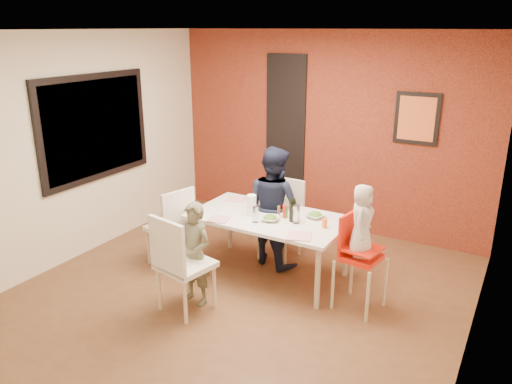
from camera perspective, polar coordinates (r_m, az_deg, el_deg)
The scene contains 35 objects.
ground at distance 5.52m, azimuth -1.57°, elevation -11.28°, with size 4.50×4.50×0.00m, color brown.
ceiling at distance 4.79m, azimuth -1.86°, elevation 18.03°, with size 4.50×4.50×0.02m, color silver.
wall_back at distance 6.95m, azimuth 8.01°, elevation 6.78°, with size 4.50×0.02×2.70m, color beige.
wall_front at distance 3.39m, azimuth -21.94°, elevation -7.06°, with size 4.50×0.02×2.70m, color beige.
wall_left at distance 6.41m, azimuth -19.23°, elevation 4.95°, with size 0.02×4.50×2.70m, color beige.
wall_right at distance 4.33m, azimuth 24.73°, elevation -1.98°, with size 0.02×4.50×2.70m, color beige.
brick_accent_wall at distance 6.93m, azimuth 7.95°, elevation 6.75°, with size 4.50×0.02×2.70m, color maroon.
picture_window_frame at distance 6.48m, azimuth -17.93°, elevation 7.03°, with size 0.05×1.70×1.30m, color black.
picture_window_pane at distance 6.47m, azimuth -17.83°, elevation 7.02°, with size 0.02×1.55×1.15m, color black.
glassblock_strip at distance 7.13m, azimuth 3.44°, elevation 8.45°, with size 0.55×0.03×1.70m, color silver.
glassblock_surround at distance 7.13m, azimuth 3.42°, elevation 8.44°, with size 0.60×0.03×1.76m, color black.
art_print_frame at distance 6.52m, azimuth 17.91°, elevation 8.00°, with size 0.54×0.03×0.64m, color black.
art_print_canvas at distance 6.51m, azimuth 17.88°, elevation 7.98°, with size 0.44×0.01×0.54m, color orange.
dining_table at distance 5.60m, azimuth 1.44°, elevation -3.38°, with size 1.74×0.98×0.72m.
chair_near at distance 4.94m, azimuth -8.89°, elevation -7.70°, with size 0.56×0.56×1.03m.
chair_far at distance 6.14m, azimuth 3.13°, elevation -2.52°, with size 0.47×0.47×0.97m.
chair_left at distance 5.92m, azimuth -9.44°, elevation -3.57°, with size 0.55×0.55×0.97m.
high_chair at distance 5.09m, azimuth 11.50°, elevation -6.83°, with size 0.48×0.48×0.99m.
child_near at distance 5.12m, azimuth -6.99°, elevation -7.03°, with size 0.40×0.26×1.08m, color brown.
child_far at distance 5.87m, azimuth 2.05°, elevation -1.63°, with size 0.70×0.54×1.44m, color black.
toddler at distance 4.93m, azimuth 12.01°, elevation -3.21°, with size 0.36×0.23×0.73m, color beige.
plate_near_left at distance 5.48m, azimuth -4.27°, elevation -3.12°, with size 0.21×0.21×0.01m, color silver.
plate_far_mid at distance 5.83m, azimuth 3.21°, elevation -1.74°, with size 0.24×0.24×0.01m, color white.
plate_near_right at distance 5.06m, azimuth 4.97°, elevation -5.03°, with size 0.24×0.24×0.01m, color white.
plate_far_left at distance 6.09m, azimuth -2.33°, elevation -0.84°, with size 0.20×0.20×0.01m, color white.
salad_bowl_a at distance 5.43m, azimuth 1.66°, elevation -3.07°, with size 0.20×0.20×0.05m, color silver.
salad_bowl_b at distance 5.55m, azimuth 6.79°, elevation -2.70°, with size 0.20×0.20×0.05m, color silver.
wine_bottle at distance 5.40m, azimuth 4.17°, elevation -2.10°, with size 0.07×0.07×0.25m, color black.
wine_glass_a at distance 5.37m, azimuth -0.07°, elevation -2.57°, with size 0.06×0.06×0.18m, color silver.
wine_glass_b at distance 5.36m, azimuth 4.62°, elevation -2.55°, with size 0.07×0.07×0.20m, color white.
paper_towel_roll at distance 5.55m, azimuth -0.52°, elevation -1.54°, with size 0.11×0.11×0.24m, color white.
condiment_red at distance 5.50m, azimuth 3.26°, elevation -2.25°, with size 0.04×0.04×0.15m, color red.
condiment_green at distance 5.51m, azimuth 3.49°, elevation -2.35°, with size 0.03×0.03×0.13m, color #2F7226.
condiment_brown at distance 5.53m, azimuth 2.61°, elevation -2.25°, with size 0.03×0.03×0.13m, color brown.
sippy_cup at distance 5.29m, azimuth 7.85°, elevation -3.56°, with size 0.06×0.06×0.10m, color orange.
Camera 1 is at (2.49, -4.09, 2.73)m, focal length 35.00 mm.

